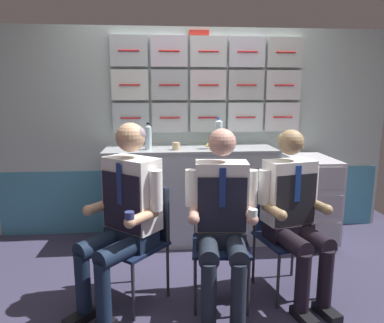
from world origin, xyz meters
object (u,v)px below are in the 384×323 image
object	(u,v)px
folding_chair_right	(281,223)
crew_member_right	(294,209)
crew_member_left	(124,208)
folding_chair_center	(220,229)
service_trolley	(310,197)
paper_cup_blue	(217,146)
folding_chair_left	(141,230)
snack_banana	(213,144)
water_bottle_clear	(218,134)
crew_member_center	(222,213)

from	to	relation	value
folding_chair_right	crew_member_right	world-z (taller)	crew_member_right
crew_member_left	crew_member_right	distance (m)	1.21
folding_chair_center	crew_member_right	xyz separation A→B (m)	(0.53, -0.07, 0.17)
service_trolley	folding_chair_center	world-z (taller)	service_trolley
crew_member_left	paper_cup_blue	world-z (taller)	crew_member_left
folding_chair_left	crew_member_left	bearing A→B (deg)	-130.25
service_trolley	folding_chair_left	distance (m)	1.84
folding_chair_center	folding_chair_right	xyz separation A→B (m)	(0.49, 0.08, 0.00)
folding_chair_left	snack_banana	xyz separation A→B (m)	(0.69, 1.08, 0.47)
service_trolley	folding_chair_left	bearing A→B (deg)	-152.83
service_trolley	folding_chair_right	xyz separation A→B (m)	(-0.57, -0.80, 0.04)
folding_chair_left	water_bottle_clear	bearing A→B (deg)	52.52
folding_chair_right	crew_member_left	bearing A→B (deg)	-172.14
folding_chair_left	crew_member_right	distance (m)	1.12
folding_chair_right	water_bottle_clear	world-z (taller)	water_bottle_clear
service_trolley	snack_banana	world-z (taller)	snack_banana
water_bottle_clear	snack_banana	world-z (taller)	water_bottle_clear
folding_chair_right	water_bottle_clear	xyz separation A→B (m)	(-0.35, 0.89, 0.59)
crew_member_left	folding_chair_right	xyz separation A→B (m)	(1.17, 0.16, -0.21)
water_bottle_clear	crew_member_center	bearing A→B (deg)	-97.61
service_trolley	crew_member_center	distance (m)	1.51
crew_member_left	service_trolley	bearing A→B (deg)	28.91
folding_chair_center	paper_cup_blue	bearing A→B (deg)	83.06
folding_chair_right	snack_banana	size ratio (longest dim) A/B	4.84
water_bottle_clear	crew_member_left	bearing A→B (deg)	-127.81
folding_chair_right	snack_banana	distance (m)	1.20
service_trolley	crew_member_right	size ratio (longest dim) A/B	0.70
folding_chair_left	paper_cup_blue	bearing A→B (deg)	50.28
folding_chair_center	paper_cup_blue	distance (m)	1.00
water_bottle_clear	snack_banana	size ratio (longest dim) A/B	1.77
crew_member_center	folding_chair_right	xyz separation A→B (m)	(0.51, 0.24, -0.18)
crew_member_center	folding_chair_center	bearing A→B (deg)	84.24
folding_chair_right	crew_member_right	size ratio (longest dim) A/B	0.67
folding_chair_left	crew_member_left	xyz separation A→B (m)	(-0.10, -0.12, 0.21)
folding_chair_right	paper_cup_blue	world-z (taller)	paper_cup_blue
folding_chair_center	snack_banana	bearing A→B (deg)	84.40
folding_chair_center	snack_banana	distance (m)	1.22
crew_member_left	folding_chair_center	world-z (taller)	crew_member_left
service_trolley	water_bottle_clear	xyz separation A→B (m)	(-0.92, 0.09, 0.64)
crew_member_center	folding_chair_right	size ratio (longest dim) A/B	1.51
crew_member_right	paper_cup_blue	distance (m)	1.08
service_trolley	folding_chair_right	bearing A→B (deg)	-125.46
snack_banana	paper_cup_blue	bearing A→B (deg)	-91.07
crew_member_left	crew_member_right	bearing A→B (deg)	0.24
crew_member_left	folding_chair_left	bearing A→B (deg)	49.75
crew_member_right	folding_chair_left	bearing A→B (deg)	174.10
service_trolley	crew_member_right	world-z (taller)	crew_member_right
folding_chair_left	water_bottle_clear	distance (m)	1.31
service_trolley	crew_member_left	bearing A→B (deg)	-151.09
folding_chair_right	paper_cup_blue	xyz separation A→B (m)	(-0.38, 0.78, 0.49)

